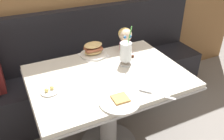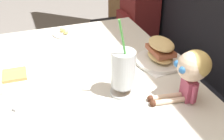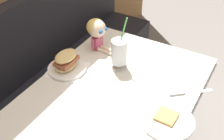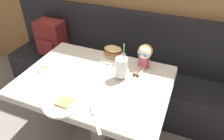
# 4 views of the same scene
# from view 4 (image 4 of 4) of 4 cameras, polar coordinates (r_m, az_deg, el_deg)

# --- Properties ---
(booth_bench) EXTENTS (2.60, 0.48, 1.00)m
(booth_bench) POSITION_cam_4_polar(r_m,az_deg,el_deg) (2.30, 2.73, -1.69)
(booth_bench) COLOR black
(booth_bench) RESTS_ON ground
(diner_table) EXTENTS (1.11, 0.81, 0.74)m
(diner_table) POSITION_cam_4_polar(r_m,az_deg,el_deg) (1.72, -4.38, -7.58)
(diner_table) COLOR silver
(diner_table) RESTS_ON ground
(toast_plate) EXTENTS (0.25, 0.25, 0.03)m
(toast_plate) POSITION_cam_4_polar(r_m,az_deg,el_deg) (1.41, -13.16, -8.78)
(toast_plate) COLOR white
(toast_plate) RESTS_ON diner_table
(milkshake_glass) EXTENTS (0.10, 0.10, 0.31)m
(milkshake_glass) POSITION_cam_4_polar(r_m,az_deg,el_deg) (1.52, 2.49, 0.55)
(milkshake_glass) COLOR silver
(milkshake_glass) RESTS_ON diner_table
(sandwich_plate) EXTENTS (0.23, 0.23, 0.12)m
(sandwich_plate) POSITION_cam_4_polar(r_m,az_deg,el_deg) (1.79, 0.25, 4.38)
(sandwich_plate) COLOR white
(sandwich_plate) RESTS_ON diner_table
(butter_saucer) EXTENTS (0.12, 0.12, 0.04)m
(butter_saucer) POSITION_cam_4_polar(r_m,az_deg,el_deg) (1.77, -17.62, 0.57)
(butter_saucer) COLOR white
(butter_saucer) RESTS_ON diner_table
(butter_knife) EXTENTS (0.17, 0.19, 0.01)m
(butter_knife) POSITION_cam_4_polar(r_m,az_deg,el_deg) (1.32, -5.05, -11.72)
(butter_knife) COLOR silver
(butter_knife) RESTS_ON diner_table
(seated_doll) EXTENTS (0.13, 0.22, 0.20)m
(seated_doll) POSITION_cam_4_polar(r_m,az_deg,el_deg) (1.66, 8.77, 4.42)
(seated_doll) COLOR #B74C6B
(seated_doll) RESTS_ON diner_table
(backpack) EXTENTS (0.30, 0.25, 0.41)m
(backpack) POSITION_cam_4_polar(r_m,az_deg,el_deg) (2.47, -16.14, 8.73)
(backpack) COLOR maroon
(backpack) RESTS_ON booth_bench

